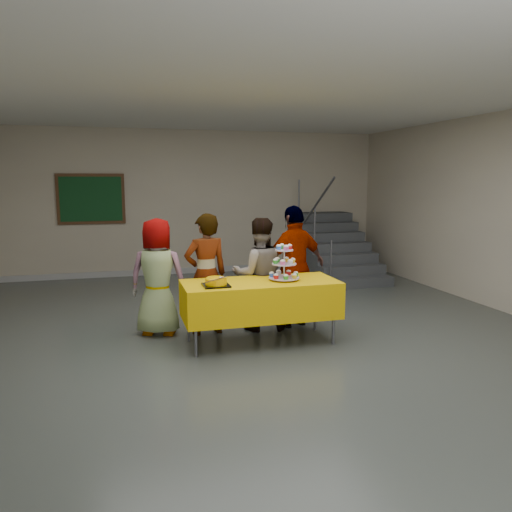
{
  "coord_description": "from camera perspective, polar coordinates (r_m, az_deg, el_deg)",
  "views": [
    {
      "loc": [
        -1.58,
        -5.51,
        1.99
      ],
      "look_at": [
        0.05,
        0.37,
        1.05
      ],
      "focal_mm": 35.0,
      "sensor_mm": 36.0,
      "label": 1
    }
  ],
  "objects": [
    {
      "name": "bake_table",
      "position": [
        6.08,
        0.51,
        -4.89
      ],
      "size": [
        1.88,
        0.78,
        0.77
      ],
      "color": "#595960",
      "rests_on": "ground"
    },
    {
      "name": "cupcake_stand",
      "position": [
        6.08,
        3.23,
        -1.15
      ],
      "size": [
        0.38,
        0.38,
        0.44
      ],
      "color": "silver",
      "rests_on": "bake_table"
    },
    {
      "name": "schoolchild_a",
      "position": [
        6.51,
        -11.17,
        -2.35
      ],
      "size": [
        0.86,
        0.7,
        1.51
      ],
      "primitive_type": "imported",
      "rotation": [
        0.0,
        0.0,
        2.8
      ],
      "color": "slate",
      "rests_on": "ground"
    },
    {
      "name": "schoolchild_b",
      "position": [
        6.43,
        -5.74,
        -2.1
      ],
      "size": [
        0.63,
        0.47,
        1.57
      ],
      "primitive_type": "imported",
      "rotation": [
        0.0,
        0.0,
        3.31
      ],
      "color": "slate",
      "rests_on": "ground"
    },
    {
      "name": "noticeboard",
      "position": [
        10.49,
        -18.33,
        6.2
      ],
      "size": [
        1.3,
        0.05,
        1.0
      ],
      "color": "#472B16",
      "rests_on": "ground"
    },
    {
      "name": "room_shell",
      "position": [
        5.75,
        0.5,
        10.16
      ],
      "size": [
        10.0,
        10.04,
        3.02
      ],
      "color": "#4C514C",
      "rests_on": "ground"
    },
    {
      "name": "schoolchild_c",
      "position": [
        6.59,
        0.37,
        -2.1
      ],
      "size": [
        0.78,
        0.64,
        1.5
      ],
      "primitive_type": "imported",
      "rotation": [
        0.0,
        0.0,
        3.03
      ],
      "color": "slate",
      "rests_on": "ground"
    },
    {
      "name": "staircase",
      "position": [
        10.65,
        8.38,
        0.58
      ],
      "size": [
        1.3,
        2.4,
        2.04
      ],
      "color": "#424447",
      "rests_on": "ground"
    },
    {
      "name": "schoolchild_d",
      "position": [
        6.77,
        4.46,
        -1.18
      ],
      "size": [
        1.04,
        0.67,
        1.65
      ],
      "primitive_type": "imported",
      "rotation": [
        0.0,
        0.0,
        3.45
      ],
      "color": "slate",
      "rests_on": "ground"
    },
    {
      "name": "bear_cake",
      "position": [
        5.77,
        -4.59,
        -2.87
      ],
      "size": [
        0.32,
        0.36,
        0.12
      ],
      "color": "black",
      "rests_on": "bake_table"
    }
  ]
}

